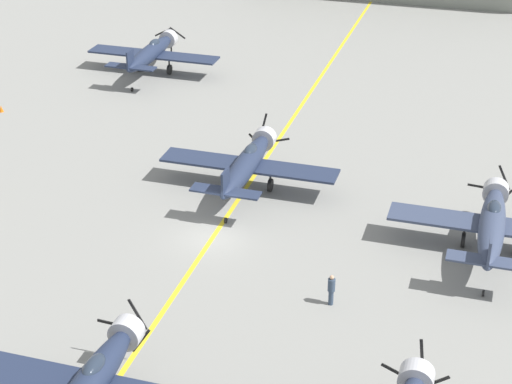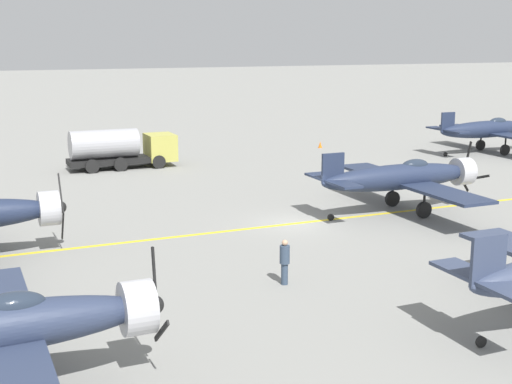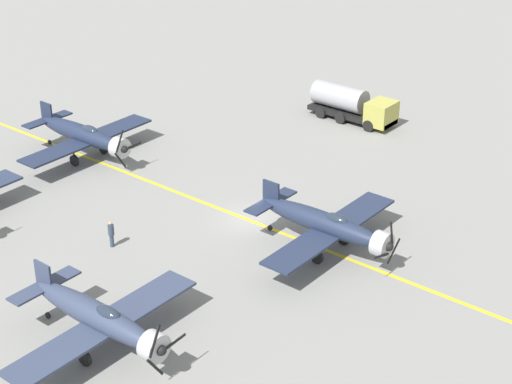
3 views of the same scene
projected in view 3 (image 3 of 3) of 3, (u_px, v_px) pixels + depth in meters
ground_plane at (252, 221)px, 58.63m from camera, size 400.00×400.00×0.00m
taxiway_stripe at (252, 221)px, 58.62m from camera, size 0.30×160.00×0.01m
airplane_mid_center at (327, 224)px, 54.05m from camera, size 12.00×9.98×3.77m
airplane_mid_right at (100, 318)px, 44.94m from camera, size 12.00×9.98×3.65m
airplane_near_center at (84, 135)px, 67.06m from camera, size 12.00×9.98×3.65m
fuel_tanker at (353, 104)px, 74.50m from camera, size 2.67×8.00×2.98m
ground_crew_walking at (111, 233)px, 55.13m from camera, size 0.40×0.40×1.83m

